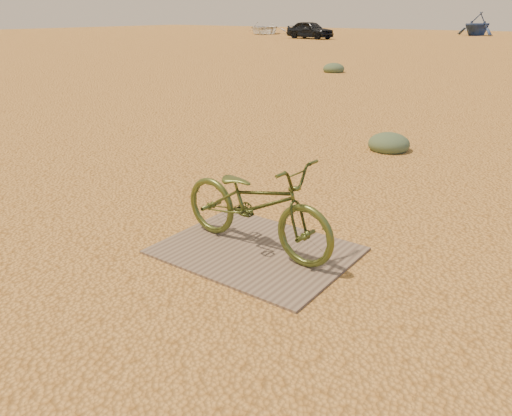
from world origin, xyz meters
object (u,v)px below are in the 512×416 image
Objects in this scene: plywood_board at (256,250)px; boat_near_left at (264,28)px; bicycle at (256,204)px; car at (310,30)px; boat_far_left at (478,24)px.

plywood_board is 0.32× the size of boat_near_left.
plywood_board is at bearing -137.28° from bicycle.
boat_far_left reaches higher than car.
car is (-18.87, 33.25, 0.22)m from bicycle.
plywood_board is at bearing -142.11° from car.
boat_near_left is at bearing 125.11° from plywood_board.
bicycle is 0.43× the size of boat_far_left.
plywood_board is at bearing -77.60° from boat_near_left.
plywood_board is 0.42× the size of car.
bicycle is at bearing -60.75° from boat_far_left.
bicycle is 38.23m from car.
car is 9.60m from boat_near_left.
boat_far_left is at bearing 101.49° from plywood_board.
bicycle reaches higher than plywood_board.
boat_near_left is (-27.00, 38.41, 0.53)m from plywood_board.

